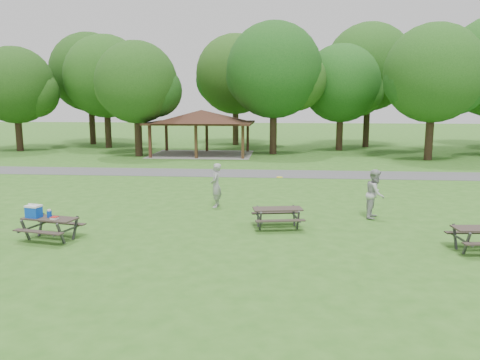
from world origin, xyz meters
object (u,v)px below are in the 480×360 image
object	(u,v)px
picnic_table_middle	(278,213)
frisbee_thrower	(216,185)
picnic_table_near	(45,219)
frisbee_catcher	(375,194)

from	to	relation	value
picnic_table_middle	frisbee_thrower	size ratio (longest dim) A/B	1.03
picnic_table_near	frisbee_thrower	xyz separation A→B (m)	(4.97, 5.23, 0.24)
picnic_table_middle	frisbee_thrower	distance (m)	4.14
frisbee_thrower	frisbee_catcher	bearing A→B (deg)	78.67
picnic_table_near	frisbee_thrower	distance (m)	7.22
picnic_table_middle	frisbee_catcher	xyz separation A→B (m)	(3.78, 1.82, 0.40)
picnic_table_middle	frisbee_catcher	size ratio (longest dim) A/B	1.02
picnic_table_near	frisbee_catcher	world-z (taller)	frisbee_catcher
picnic_table_near	picnic_table_middle	bearing A→B (deg)	15.34
frisbee_thrower	frisbee_catcher	xyz separation A→B (m)	(6.45, -1.31, 0.01)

